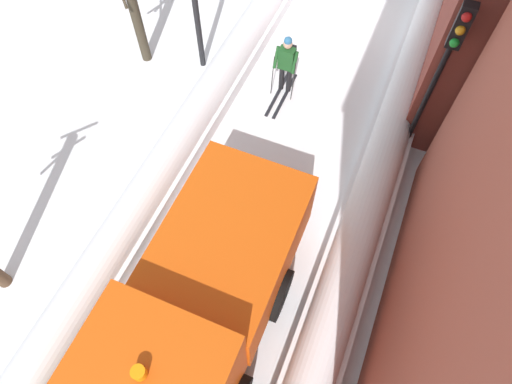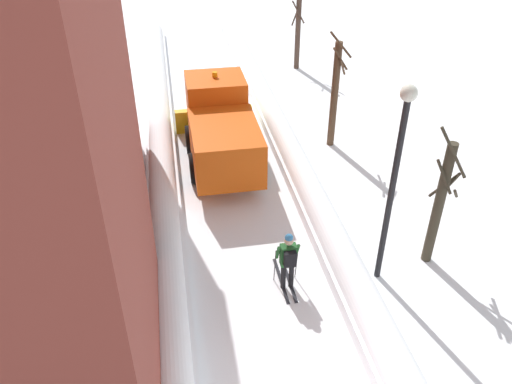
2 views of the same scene
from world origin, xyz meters
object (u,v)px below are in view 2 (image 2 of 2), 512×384
(traffic_light_pole, at_px, (139,187))
(bare_tree_far, at_px, (298,26))
(bare_tree_mid, at_px, (335,94))
(skier, at_px, (288,259))
(street_lamp, at_px, (396,167))
(plow_truck, at_px, (221,128))
(bare_tree_near, at_px, (440,202))

(traffic_light_pole, xyz_separation_m, bare_tree_far, (7.97, 15.67, -0.80))
(bare_tree_mid, bearing_deg, traffic_light_pole, -136.65)
(skier, distance_m, street_lamp, 3.62)
(skier, bearing_deg, bare_tree_far, 75.20)
(traffic_light_pole, bearing_deg, street_lamp, -8.44)
(plow_truck, height_order, bare_tree_mid, bare_tree_mid)
(skier, xyz_separation_m, bare_tree_far, (4.38, 16.58, 1.27))
(bare_tree_mid, xyz_separation_m, bare_tree_far, (0.79, 8.89, 0.07))
(bare_tree_near, distance_m, bare_tree_mid, 7.33)
(skier, bearing_deg, traffic_light_pole, 165.81)
(traffic_light_pole, bearing_deg, plow_truck, 66.22)
(bare_tree_near, bearing_deg, bare_tree_mid, 95.19)
(traffic_light_pole, distance_m, bare_tree_mid, 9.92)
(traffic_light_pole, relative_size, bare_tree_far, 0.99)
(bare_tree_mid, relative_size, bare_tree_far, 1.06)
(street_lamp, bearing_deg, skier, 179.80)
(skier, height_order, traffic_light_pole, traffic_light_pole)
(bare_tree_near, xyz_separation_m, bare_tree_far, (0.12, 16.19, 0.25))
(skier, bearing_deg, bare_tree_near, 5.24)
(bare_tree_mid, distance_m, bare_tree_far, 8.93)
(street_lamp, relative_size, bare_tree_mid, 1.21)
(street_lamp, bearing_deg, traffic_light_pole, 171.56)
(plow_truck, xyz_separation_m, skier, (0.92, -6.97, -0.48))
(plow_truck, distance_m, bare_tree_far, 11.00)
(skier, distance_m, bare_tree_near, 4.40)
(street_lamp, xyz_separation_m, bare_tree_near, (1.67, 0.40, -1.52))
(bare_tree_near, bearing_deg, street_lamp, -166.56)
(traffic_light_pole, xyz_separation_m, street_lamp, (6.18, -0.92, 0.47))
(plow_truck, height_order, bare_tree_near, bare_tree_near)
(bare_tree_far, bearing_deg, bare_tree_mid, -95.05)
(traffic_light_pole, xyz_separation_m, bare_tree_near, (7.85, -0.52, -1.05))
(traffic_light_pole, relative_size, bare_tree_near, 1.00)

